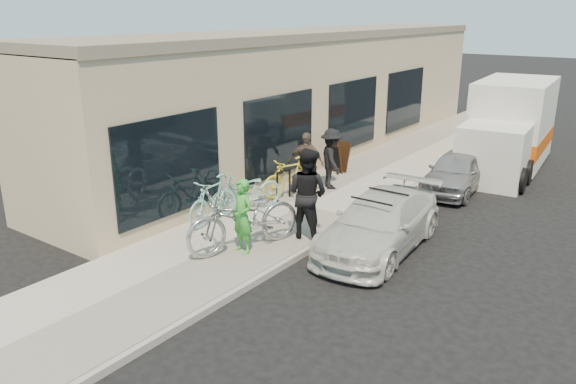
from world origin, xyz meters
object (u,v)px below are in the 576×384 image
Objects in this scene: cruiser_bike_c at (291,177)px; bystander_a at (331,159)px; woman_rider at (242,216)px; cruiser_bike_a at (214,199)px; man_standing at (307,194)px; sedan_silver at (456,172)px; sedan_white at (380,223)px; tandem_bike at (244,218)px; sandwich_board at (338,157)px; moving_truck at (509,130)px; bystander_b at (306,163)px; cruiser_bike_b at (247,191)px; bike_rack at (284,182)px.

bystander_a reaches higher than cruiser_bike_c.
cruiser_bike_a is (-1.66, 0.92, -0.23)m from woman_rider.
sedan_silver is at bearing -104.02° from man_standing.
man_standing reaches higher than bystander_a.
tandem_bike is (-2.08, -1.93, 0.24)m from sedan_white.
moving_truck is at bearing 61.93° from sandwich_board.
woman_rider is 0.92× the size of bystander_a.
cruiser_bike_c is at bearing -48.09° from man_standing.
sedan_silver is 4.70m from cruiser_bike_c.
man_standing is at bearing -71.91° from bystander_b.
cruiser_bike_a is (-0.11, -5.32, 0.08)m from sandwich_board.
man_standing is 3.63m from bystander_a.
man_standing reaches higher than cruiser_bike_c.
man_standing is at bearing -105.55° from moving_truck.
cruiser_bike_b is (-1.51, 1.93, -0.25)m from woman_rider.
bike_rack is 4.93m from sedan_silver.
bystander_a reaches higher than cruiser_bike_b.
sedan_silver is 1.28× the size of tandem_bike.
sedan_silver is (-0.14, 4.87, -0.02)m from sedan_white.
sedan_white is (3.56, -4.19, -0.03)m from sandwich_board.
sedan_silver is 1.69× the size of cruiser_bike_b.
man_standing is (-1.67, -8.97, -0.08)m from moving_truck.
moving_truck is at bearing -101.54° from man_standing.
bike_rack is at bearing -121.54° from moving_truck.
sedan_silver is at bearing 94.69° from tandem_bike.
sandwich_board is 0.59× the size of woman_rider.
bike_rack is 0.14× the size of moving_truck.
cruiser_bike_a is 0.92× the size of cruiser_bike_b.
cruiser_bike_c is at bearing -70.87° from sandwich_board.
cruiser_bike_b is 2.90m from bystander_a.
bystander_b reaches higher than cruiser_bike_a.
cruiser_bike_a is 1.02m from cruiser_bike_b.
moving_truck is 2.24× the size of tandem_bike.
sandwich_board is 0.22× the size of sedan_white.
sedan_white is 2.69× the size of woman_rider.
cruiser_bike_a is 1.03× the size of cruiser_bike_c.
bystander_a is at bearing 132.91° from sedan_white.
moving_truck is 9.28m from cruiser_bike_b.
sandwich_board is at bearing 83.04° from cruiser_bike_a.
cruiser_bike_a is (-3.93, -9.46, -0.53)m from moving_truck.
woman_rider is 0.79× the size of cruiser_bike_b.
sedan_white is 2.09× the size of man_standing.
man_standing is at bearing 81.27° from woman_rider.
bike_rack is at bearing 75.91° from cruiser_bike_a.
sedan_white is 3.63m from cruiser_bike_c.
man_standing is 2.35m from cruiser_bike_a.
cruiser_bike_a is at bearing 165.15° from woman_rider.
cruiser_bike_a is at bearing -116.10° from bystander_b.
woman_rider is at bearing -90.38° from bystander_b.
bystander_a is (0.65, 2.81, 0.32)m from cruiser_bike_b.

